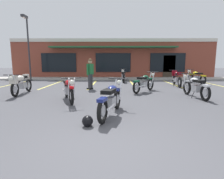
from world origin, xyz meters
TOP-DOWN VIEW (x-y plane):
  - ground_plane at (0.00, 4.07)m, footprint 80.00×80.00m
  - sidewalk_kerb at (0.00, 12.66)m, footprint 22.00×1.80m
  - brick_storefront_building at (0.00, 16.52)m, footprint 18.55×6.87m
  - painted_stall_lines at (-0.00, 9.06)m, footprint 13.69×4.80m
  - motorcycle_foreground_classic at (-0.03, 2.08)m, footprint 0.88×2.07m
  - motorcycle_red_sportbike at (-1.69, 3.93)m, footprint 1.07×2.01m
  - motorcycle_black_cruiser at (5.83, 9.67)m, footprint 0.75×2.10m
  - motorcycle_silver_naked at (4.01, 8.38)m, footprint 0.69×2.11m
  - motorcycle_blue_standard at (0.79, 10.73)m, footprint 0.66×2.11m
  - motorcycle_green_cafe_racer at (1.58, 6.08)m, footprint 1.50×1.78m
  - motorcycle_orange_scrambler at (-4.23, 5.30)m, footprint 0.66×2.11m
  - motorcycle_cream_vintage at (3.49, 4.67)m, footprint 0.66×2.11m
  - person_by_back_row at (-1.24, 6.94)m, footprint 0.39×0.58m
  - helmet_on_pavement at (-0.57, 1.17)m, footprint 0.26×0.26m
  - parking_lot_lamp_post at (-6.70, 11.45)m, footprint 0.24×0.76m

SIDE VIEW (x-z plane):
  - ground_plane at x=0.00m, z-range 0.00..0.00m
  - painted_stall_lines at x=0.00m, z-range 0.00..0.01m
  - sidewalk_kerb at x=0.00m, z-range 0.00..0.14m
  - helmet_on_pavement at x=-0.57m, z-range 0.00..0.26m
  - motorcycle_foreground_classic at x=-0.03m, z-range -0.03..0.95m
  - motorcycle_red_sportbike at x=-1.69m, z-range -0.03..0.95m
  - motorcycle_black_cruiser at x=5.83m, z-range -0.03..0.95m
  - motorcycle_blue_standard at x=0.79m, z-range -0.03..0.95m
  - motorcycle_green_cafe_racer at x=1.58m, z-range -0.03..0.95m
  - motorcycle_cream_vintage at x=3.49m, z-range -0.03..0.95m
  - motorcycle_silver_naked at x=4.01m, z-range 0.04..1.02m
  - motorcycle_orange_scrambler at x=-4.23m, z-range 0.04..1.02m
  - person_by_back_row at x=-1.24m, z-range 0.11..1.79m
  - brick_storefront_building at x=0.00m, z-range 0.00..3.60m
  - parking_lot_lamp_post at x=-6.70m, z-range 0.73..5.73m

